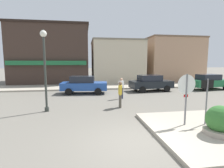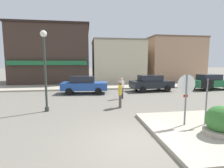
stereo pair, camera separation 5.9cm
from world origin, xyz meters
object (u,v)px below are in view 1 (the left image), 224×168
object	(u,v)px
parked_car_second	(151,83)
pedestrian_crossing_near	(120,94)
parked_car_third	(209,82)
one_way_sign	(207,97)
planter	(220,124)
lamp_post	(45,59)
pedestrian_crossing_far	(121,88)
stop_sign	(186,93)
parked_car_nearest	(84,84)

from	to	relation	value
parked_car_second	pedestrian_crossing_near	distance (m)	7.01
parked_car_third	pedestrian_crossing_near	world-z (taller)	pedestrian_crossing_near
one_way_sign	planter	world-z (taller)	one_way_sign
planter	lamp_post	distance (m)	8.76
planter	pedestrian_crossing_near	distance (m)	5.57
lamp_post	pedestrian_crossing_far	world-z (taller)	lamp_post
pedestrian_crossing_near	pedestrian_crossing_far	world-z (taller)	same
stop_sign	pedestrian_crossing_far	world-z (taller)	stop_sign
stop_sign	parked_car_second	xyz separation A→B (m)	(2.13, 9.37, -0.71)
one_way_sign	parked_car_second	size ratio (longest dim) A/B	0.51
planter	pedestrian_crossing_far	size ratio (longest dim) A/B	0.76
planter	pedestrian_crossing_near	bearing A→B (deg)	119.21
planter	stop_sign	bearing A→B (deg)	121.08
parked_car_nearest	parked_car_second	size ratio (longest dim) A/B	1.01
stop_sign	parked_car_nearest	distance (m)	10.02
lamp_post	pedestrian_crossing_far	size ratio (longest dim) A/B	2.82
parked_car_nearest	pedestrian_crossing_near	bearing A→B (deg)	-67.42
lamp_post	pedestrian_crossing_far	bearing A→B (deg)	28.85
planter	pedestrian_crossing_near	world-z (taller)	pedestrian_crossing_near
stop_sign	pedestrian_crossing_near	world-z (taller)	stop_sign
planter	pedestrian_crossing_far	distance (m)	7.68
pedestrian_crossing_near	stop_sign	bearing A→B (deg)	-61.38
stop_sign	pedestrian_crossing_far	xyz separation A→B (m)	(-1.44, 6.24, -0.65)
lamp_post	pedestrian_crossing_near	bearing A→B (deg)	2.24
parked_car_nearest	parked_car_second	world-z (taller)	same
parked_car_nearest	pedestrian_crossing_near	size ratio (longest dim) A/B	2.58
parked_car_third	pedestrian_crossing_far	world-z (taller)	pedestrian_crossing_far
parked_car_nearest	lamp_post	bearing A→B (deg)	-110.67
planter	lamp_post	world-z (taller)	lamp_post
parked_car_nearest	stop_sign	bearing A→B (deg)	-64.86
parked_car_second	parked_car_nearest	bearing A→B (deg)	-177.08
stop_sign	parked_car_third	bearing A→B (deg)	48.23
one_way_sign	parked_car_second	bearing A→B (deg)	82.59
stop_sign	planter	distance (m)	1.63
parked_car_second	pedestrian_crossing_far	xyz separation A→B (m)	(-3.56, -3.13, 0.06)
stop_sign	parked_car_third	xyz separation A→B (m)	(8.40, 9.41, -0.71)
parked_car_third	pedestrian_crossing_far	xyz separation A→B (m)	(-9.84, -3.17, 0.06)
planter	pedestrian_crossing_near	size ratio (longest dim) A/B	0.76
lamp_post	parked_car_second	bearing A→B (deg)	34.58
parked_car_second	pedestrian_crossing_near	xyz separation A→B (m)	(-4.15, -5.65, 0.06)
planter	lamp_post	xyz separation A→B (m)	(-7.00, 4.68, 2.40)
planter	parked_car_third	distance (m)	13.07
one_way_sign	pedestrian_crossing_far	size ratio (longest dim) A/B	1.30
planter	parked_car_third	world-z (taller)	parked_car_third
one_way_sign	pedestrian_crossing_near	bearing A→B (deg)	127.59
lamp_post	pedestrian_crossing_far	xyz separation A→B (m)	(4.88, 2.69, -2.09)
one_way_sign	parked_car_second	xyz separation A→B (m)	(1.23, 9.45, -0.52)
one_way_sign	parked_car_nearest	xyz separation A→B (m)	(-5.14, 9.13, -0.52)
one_way_sign	planter	bearing A→B (deg)	-101.43
planter	parked_car_nearest	world-z (taller)	parked_car_nearest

